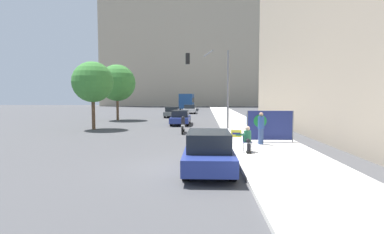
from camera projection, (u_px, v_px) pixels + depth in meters
ground_plane at (191, 168)px, 11.40m from camera, size 160.00×160.00×0.00m
sidewalk_curb at (242, 127)px, 26.20m from camera, size 3.97×90.00×0.15m
building_backdrop_far at (196, 32)px, 84.79m from camera, size 52.00×12.00×41.97m
seated_protester at (247, 138)px, 13.89m from camera, size 0.97×0.77×1.20m
jogger_on_sidewalk at (261, 128)px, 16.11m from camera, size 0.34×0.34×1.73m
pedestrian_behind at (249, 124)px, 18.75m from camera, size 0.34×0.34×1.66m
protest_banner at (270, 125)px, 16.99m from camera, size 2.62×0.06×1.77m
traffic_light_pole at (214, 76)px, 23.65m from camera, size 3.46×3.22×6.23m
parked_car_curbside at (209, 151)px, 10.94m from camera, size 1.75×4.32×1.47m
car_on_road_nearest at (181, 117)px, 28.79m from camera, size 1.75×4.71×1.39m
car_on_road_midblock at (172, 112)px, 38.95m from camera, size 1.86×4.26×1.36m
car_on_road_distant at (190, 109)px, 47.75m from camera, size 1.89×4.47×1.39m
city_bus_on_road at (187, 101)px, 60.44m from camera, size 2.48×11.46×3.18m
motorcycle_on_road at (183, 126)px, 22.12m from camera, size 0.28×2.11×1.26m
street_tree_near_curb at (93, 82)px, 24.49m from camera, size 3.33×3.33×5.57m
street_tree_midblock at (117, 83)px, 33.82m from camera, size 4.12×4.12×6.31m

